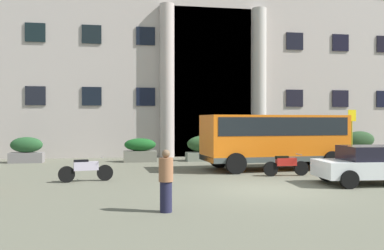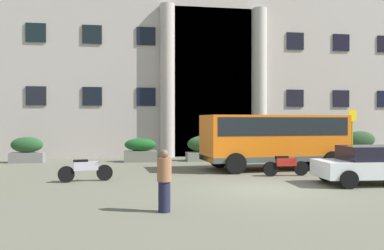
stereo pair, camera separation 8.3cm
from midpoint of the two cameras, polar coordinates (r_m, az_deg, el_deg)
name	(u,v)px [view 1 (the left image)]	position (r m, az deg, el deg)	size (l,w,h in m)	color
ground_plane	(269,192)	(13.96, 10.32, -9.00)	(80.00, 64.00, 0.12)	#616150
office_building_facade	(186,36)	(31.40, -0.85, 12.05)	(32.51, 9.71, 17.02)	#B1A69F
orange_minibus	(274,137)	(19.72, 11.02, -1.57)	(6.68, 3.03, 2.52)	orange
bus_stop_sign	(352,131)	(23.39, 20.91, -0.72)	(0.44, 0.08, 2.84)	#999920
hedge_planter_entrance_left	(298,147)	(25.59, 14.22, -2.96)	(1.84, 0.71, 1.43)	#6B615E
hedge_planter_east	(27,150)	(24.22, -21.78, -3.23)	(1.76, 0.78, 1.38)	slate
hedge_planter_entrance_right	(205,149)	(23.56, 1.69, -3.23)	(2.13, 0.93, 1.43)	gray
hedge_planter_west	(140,150)	(23.16, -7.21, -3.47)	(1.80, 0.86, 1.30)	slate
hedge_planter_far_east	(360,145)	(27.81, 21.86, -2.51)	(2.04, 0.80, 1.62)	slate
parked_sedan_second	(374,164)	(16.23, 23.43, -4.97)	(4.08, 2.15, 1.37)	silver
scooter_by_planter	(359,163)	(19.21, 21.71, -4.84)	(2.03, 0.67, 0.89)	black
motorcycle_far_end	(285,165)	(17.52, 12.48, -5.35)	(1.92, 0.55, 0.89)	black
motorcycle_near_kerb	(85,169)	(16.04, -14.58, -5.89)	(1.98, 0.63, 0.89)	black
pedestrian_man_crossing	(166,181)	(10.41, -3.81, -7.64)	(0.36, 0.36, 1.55)	#1D1D37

